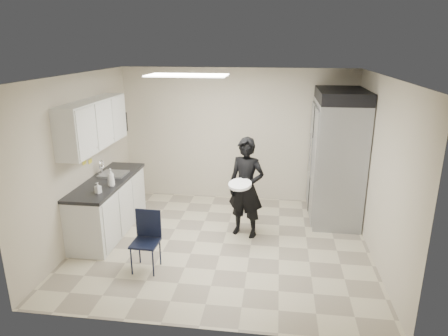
# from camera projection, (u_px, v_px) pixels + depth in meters

# --- Properties ---
(floor) EXTENTS (4.50, 4.50, 0.00)m
(floor) POSITION_uv_depth(u_px,v_px,m) (223.00, 243.00, 6.32)
(floor) COLOR #BFB596
(floor) RESTS_ON ground
(ceiling) EXTENTS (4.50, 4.50, 0.00)m
(ceiling) POSITION_uv_depth(u_px,v_px,m) (223.00, 76.00, 5.55)
(ceiling) COLOR silver
(ceiling) RESTS_ON back_wall
(back_wall) EXTENTS (4.50, 0.00, 4.50)m
(back_wall) POSITION_uv_depth(u_px,v_px,m) (237.00, 136.00, 7.83)
(back_wall) COLOR #BDB19C
(back_wall) RESTS_ON floor
(left_wall) EXTENTS (0.00, 4.00, 4.00)m
(left_wall) POSITION_uv_depth(u_px,v_px,m) (80.00, 159.00, 6.22)
(left_wall) COLOR #BDB19C
(left_wall) RESTS_ON floor
(right_wall) EXTENTS (0.00, 4.00, 4.00)m
(right_wall) POSITION_uv_depth(u_px,v_px,m) (380.00, 171.00, 5.65)
(right_wall) COLOR #BDB19C
(right_wall) RESTS_ON floor
(ceiling_panel) EXTENTS (1.20, 0.60, 0.02)m
(ceiling_panel) POSITION_uv_depth(u_px,v_px,m) (187.00, 75.00, 6.01)
(ceiling_panel) COLOR white
(ceiling_panel) RESTS_ON ceiling
(lower_counter) EXTENTS (0.60, 1.90, 0.86)m
(lower_counter) POSITION_uv_depth(u_px,v_px,m) (109.00, 207.00, 6.64)
(lower_counter) COLOR silver
(lower_counter) RESTS_ON floor
(countertop) EXTENTS (0.64, 1.95, 0.05)m
(countertop) POSITION_uv_depth(u_px,v_px,m) (106.00, 181.00, 6.50)
(countertop) COLOR black
(countertop) RESTS_ON lower_counter
(sink) EXTENTS (0.42, 0.40, 0.14)m
(sink) POSITION_uv_depth(u_px,v_px,m) (114.00, 177.00, 6.74)
(sink) COLOR gray
(sink) RESTS_ON countertop
(faucet) EXTENTS (0.02, 0.02, 0.24)m
(faucet) POSITION_uv_depth(u_px,v_px,m) (102.00, 168.00, 6.72)
(faucet) COLOR silver
(faucet) RESTS_ON countertop
(upper_cabinets) EXTENTS (0.35, 1.80, 0.75)m
(upper_cabinets) POSITION_uv_depth(u_px,v_px,m) (93.00, 124.00, 6.23)
(upper_cabinets) COLOR silver
(upper_cabinets) RESTS_ON left_wall
(towel_dispenser) EXTENTS (0.22, 0.30, 0.35)m
(towel_dispenser) POSITION_uv_depth(u_px,v_px,m) (119.00, 123.00, 7.39)
(towel_dispenser) COLOR black
(towel_dispenser) RESTS_ON left_wall
(notice_sticker_left) EXTENTS (0.00, 0.12, 0.07)m
(notice_sticker_left) POSITION_uv_depth(u_px,v_px,m) (84.00, 162.00, 6.34)
(notice_sticker_left) COLOR yellow
(notice_sticker_left) RESTS_ON left_wall
(notice_sticker_right) EXTENTS (0.00, 0.12, 0.07)m
(notice_sticker_right) POSITION_uv_depth(u_px,v_px,m) (90.00, 161.00, 6.54)
(notice_sticker_right) COLOR yellow
(notice_sticker_right) RESTS_ON left_wall
(commercial_fridge) EXTENTS (0.80, 1.35, 2.10)m
(commercial_fridge) POSITION_uv_depth(u_px,v_px,m) (336.00, 162.00, 6.98)
(commercial_fridge) COLOR gray
(commercial_fridge) RESTS_ON floor
(fridge_compressor) EXTENTS (0.80, 1.35, 0.20)m
(fridge_compressor) POSITION_uv_depth(u_px,v_px,m) (342.00, 96.00, 6.64)
(fridge_compressor) COLOR black
(fridge_compressor) RESTS_ON commercial_fridge
(folding_chair) EXTENTS (0.37, 0.37, 0.81)m
(folding_chair) POSITION_uv_depth(u_px,v_px,m) (145.00, 243.00, 5.48)
(folding_chair) COLOR black
(folding_chair) RESTS_ON floor
(man_tuxedo) EXTENTS (0.69, 0.57, 1.64)m
(man_tuxedo) POSITION_uv_depth(u_px,v_px,m) (246.00, 188.00, 6.39)
(man_tuxedo) COLOR black
(man_tuxedo) RESTS_ON floor
(bucket_lid) EXTENTS (0.45, 0.45, 0.04)m
(bucket_lid) POSITION_uv_depth(u_px,v_px,m) (240.00, 185.00, 6.13)
(bucket_lid) COLOR white
(bucket_lid) RESTS_ON man_tuxedo
(soap_bottle_a) EXTENTS (0.15, 0.15, 0.28)m
(soap_bottle_a) POSITION_uv_depth(u_px,v_px,m) (111.00, 177.00, 6.16)
(soap_bottle_a) COLOR silver
(soap_bottle_a) RESTS_ON countertop
(soap_bottle_b) EXTENTS (0.10, 0.10, 0.17)m
(soap_bottle_b) POSITION_uv_depth(u_px,v_px,m) (98.00, 188.00, 5.89)
(soap_bottle_b) COLOR #ACAAB6
(soap_bottle_b) RESTS_ON countertop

